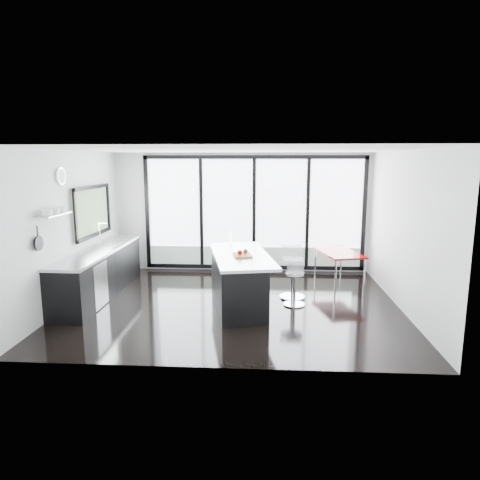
# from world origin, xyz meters

# --- Properties ---
(floor) EXTENTS (6.00, 5.00, 0.00)m
(floor) POSITION_xyz_m (0.00, 0.00, 0.00)
(floor) COLOR black
(floor) RESTS_ON ground
(ceiling) EXTENTS (6.00, 5.00, 0.00)m
(ceiling) POSITION_xyz_m (0.00, 0.00, 2.80)
(ceiling) COLOR white
(ceiling) RESTS_ON wall_back
(wall_back) EXTENTS (6.00, 0.09, 2.80)m
(wall_back) POSITION_xyz_m (0.27, 2.47, 1.27)
(wall_back) COLOR silver
(wall_back) RESTS_ON ground
(wall_front) EXTENTS (6.00, 0.00, 2.80)m
(wall_front) POSITION_xyz_m (0.00, -2.50, 1.40)
(wall_front) COLOR silver
(wall_front) RESTS_ON ground
(wall_left) EXTENTS (0.26, 5.00, 2.80)m
(wall_left) POSITION_xyz_m (-2.97, 0.27, 1.56)
(wall_left) COLOR silver
(wall_left) RESTS_ON ground
(wall_right) EXTENTS (0.00, 5.00, 2.80)m
(wall_right) POSITION_xyz_m (3.00, 0.00, 1.40)
(wall_right) COLOR silver
(wall_right) RESTS_ON ground
(counter_cabinets) EXTENTS (0.69, 3.24, 1.36)m
(counter_cabinets) POSITION_xyz_m (-2.67, 0.40, 0.46)
(counter_cabinets) COLOR black
(counter_cabinets) RESTS_ON floor
(island) EXTENTS (1.41, 2.46, 1.23)m
(island) POSITION_xyz_m (0.07, -0.00, 0.48)
(island) COLOR black
(island) RESTS_ON floor
(bar_stool_near) EXTENTS (0.44, 0.44, 0.62)m
(bar_stool_near) POSITION_xyz_m (1.12, -0.00, 0.31)
(bar_stool_near) COLOR silver
(bar_stool_near) RESTS_ON floor
(bar_stool_far) EXTENTS (0.56, 0.56, 0.78)m
(bar_stool_far) POSITION_xyz_m (1.10, 0.43, 0.39)
(bar_stool_far) COLOR silver
(bar_stool_far) RESTS_ON floor
(red_table) EXTENTS (1.01, 1.41, 0.68)m
(red_table) POSITION_xyz_m (2.17, 1.57, 0.34)
(red_table) COLOR #930003
(red_table) RESTS_ON floor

